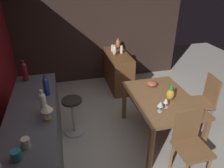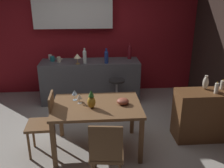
{
  "view_description": "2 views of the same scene",
  "coord_description": "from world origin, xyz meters",
  "px_view_note": "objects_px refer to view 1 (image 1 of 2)",
  "views": [
    {
      "loc": [
        -2.3,
        1.0,
        2.42
      ],
      "look_at": [
        0.48,
        0.3,
        0.89
      ],
      "focal_mm": 33.65,
      "sensor_mm": 36.0,
      "label": 1
    },
    {
      "loc": [
        0.11,
        -3.68,
        2.29
      ],
      "look_at": [
        0.42,
        0.27,
        0.81
      ],
      "focal_mm": 39.79,
      "sensor_mm": 36.0,
      "label": 2
    }
  ],
  "objects_px": {
    "bar_stool": "(73,115)",
    "counter_lamp": "(46,108)",
    "pillar_candle_short": "(112,48)",
    "dining_table": "(161,102)",
    "wine_glass_left": "(161,104)",
    "chair_near_window": "(190,142)",
    "wine_bottle_cobalt": "(46,85)",
    "vase_copper": "(118,44)",
    "wine_bottle_clear": "(43,102)",
    "cup_teal": "(16,155)",
    "wine_bottle_ruby": "(25,71)",
    "fruit_bowl": "(152,83)",
    "pillar_candle_tall": "(122,50)",
    "pineapple_centerpiece": "(171,93)",
    "cup_cream": "(26,143)",
    "sideboard_cabinet": "(118,70)",
    "wine_glass_right": "(166,101)",
    "chair_by_doorway": "(203,100)",
    "vase_ceramic_ivory": "(114,50)"
  },
  "relations": [
    {
      "from": "sideboard_cabinet",
      "to": "wine_bottle_clear",
      "type": "xyz_separation_m",
      "value": [
        -2.02,
        1.5,
        0.64
      ]
    },
    {
      "from": "sideboard_cabinet",
      "to": "pineapple_centerpiece",
      "type": "height_order",
      "value": "pineapple_centerpiece"
    },
    {
      "from": "pineapple_centerpiece",
      "to": "sideboard_cabinet",
      "type": "bearing_deg",
      "value": 8.16
    },
    {
      "from": "dining_table",
      "to": "cup_teal",
      "type": "xyz_separation_m",
      "value": [
        -0.9,
        1.9,
        0.3
      ]
    },
    {
      "from": "sideboard_cabinet",
      "to": "fruit_bowl",
      "type": "xyz_separation_m",
      "value": [
        -1.43,
        -0.18,
        0.37
      ]
    },
    {
      "from": "dining_table",
      "to": "vase_copper",
      "type": "bearing_deg",
      "value": 2.18
    },
    {
      "from": "cup_cream",
      "to": "counter_lamp",
      "type": "bearing_deg",
      "value": -26.45
    },
    {
      "from": "wine_bottle_clear",
      "to": "sideboard_cabinet",
      "type": "bearing_deg",
      "value": -36.52
    },
    {
      "from": "vase_copper",
      "to": "fruit_bowl",
      "type": "bearing_deg",
      "value": -177.3
    },
    {
      "from": "wine_glass_left",
      "to": "wine_glass_right",
      "type": "relative_size",
      "value": 1.08
    },
    {
      "from": "dining_table",
      "to": "wine_glass_right",
      "type": "distance_m",
      "value": 0.32
    },
    {
      "from": "pineapple_centerpiece",
      "to": "pillar_candle_tall",
      "type": "relative_size",
      "value": 1.42
    },
    {
      "from": "chair_near_window",
      "to": "cup_cream",
      "type": "height_order",
      "value": "cup_cream"
    },
    {
      "from": "wine_bottle_ruby",
      "to": "vase_copper",
      "type": "distance_m",
      "value": 2.38
    },
    {
      "from": "chair_near_window",
      "to": "chair_by_doorway",
      "type": "distance_m",
      "value": 1.16
    },
    {
      "from": "wine_glass_left",
      "to": "fruit_bowl",
      "type": "xyz_separation_m",
      "value": [
        0.71,
        -0.19,
        -0.08
      ]
    },
    {
      "from": "fruit_bowl",
      "to": "counter_lamp",
      "type": "xyz_separation_m",
      "value": [
        -0.74,
        1.64,
        0.28
      ]
    },
    {
      "from": "counter_lamp",
      "to": "pillar_candle_short",
      "type": "height_order",
      "value": "counter_lamp"
    },
    {
      "from": "wine_glass_right",
      "to": "wine_bottle_clear",
      "type": "bearing_deg",
      "value": 88.5
    },
    {
      "from": "pillar_candle_tall",
      "to": "dining_table",
      "type": "bearing_deg",
      "value": -176.84
    },
    {
      "from": "pillar_candle_short",
      "to": "dining_table",
      "type": "bearing_deg",
      "value": -172.49
    },
    {
      "from": "pillar_candle_tall",
      "to": "chair_near_window",
      "type": "bearing_deg",
      "value": -176.7
    },
    {
      "from": "chair_near_window",
      "to": "wine_glass_left",
      "type": "bearing_deg",
      "value": 29.46
    },
    {
      "from": "chair_by_doorway",
      "to": "pillar_candle_tall",
      "type": "bearing_deg",
      "value": 28.4
    },
    {
      "from": "bar_stool",
      "to": "wine_glass_right",
      "type": "relative_size",
      "value": 4.36
    },
    {
      "from": "bar_stool",
      "to": "counter_lamp",
      "type": "height_order",
      "value": "counter_lamp"
    },
    {
      "from": "dining_table",
      "to": "pineapple_centerpiece",
      "type": "relative_size",
      "value": 4.74
    },
    {
      "from": "bar_stool",
      "to": "fruit_bowl",
      "type": "xyz_separation_m",
      "value": [
        -0.04,
        -1.33,
        0.44
      ]
    },
    {
      "from": "dining_table",
      "to": "cup_teal",
      "type": "distance_m",
      "value": 2.13
    },
    {
      "from": "cup_cream",
      "to": "vase_copper",
      "type": "xyz_separation_m",
      "value": [
        2.94,
        -1.75,
        -0.02
      ]
    },
    {
      "from": "bar_stool",
      "to": "wine_glass_right",
      "type": "distance_m",
      "value": 1.51
    },
    {
      "from": "wine_bottle_clear",
      "to": "cup_teal",
      "type": "xyz_separation_m",
      "value": [
        -0.69,
        0.22,
        -0.1
      ]
    },
    {
      "from": "wine_bottle_cobalt",
      "to": "vase_copper",
      "type": "relative_size",
      "value": 1.34
    },
    {
      "from": "chair_near_window",
      "to": "chair_by_doorway",
      "type": "relative_size",
      "value": 1.01
    },
    {
      "from": "dining_table",
      "to": "pillar_candle_tall",
      "type": "xyz_separation_m",
      "value": [
        1.83,
        0.1,
        0.25
      ]
    },
    {
      "from": "bar_stool",
      "to": "cup_cream",
      "type": "distance_m",
      "value": 1.41
    },
    {
      "from": "sideboard_cabinet",
      "to": "wine_glass_left",
      "type": "bearing_deg",
      "value": 179.68
    },
    {
      "from": "wine_glass_right",
      "to": "wine_bottle_cobalt",
      "type": "xyz_separation_m",
      "value": [
        0.48,
        1.59,
        0.2
      ]
    },
    {
      "from": "sideboard_cabinet",
      "to": "wine_bottle_ruby",
      "type": "relative_size",
      "value": 3.23
    },
    {
      "from": "dining_table",
      "to": "vase_ceramic_ivory",
      "type": "height_order",
      "value": "vase_ceramic_ivory"
    },
    {
      "from": "pineapple_centerpiece",
      "to": "pillar_candle_tall",
      "type": "distance_m",
      "value": 1.92
    },
    {
      "from": "chair_by_doorway",
      "to": "wine_bottle_cobalt",
      "type": "height_order",
      "value": "wine_bottle_cobalt"
    },
    {
      "from": "wine_glass_right",
      "to": "pineapple_centerpiece",
      "type": "bearing_deg",
      "value": -42.87
    },
    {
      "from": "dining_table",
      "to": "wine_glass_left",
      "type": "height_order",
      "value": "wine_glass_left"
    },
    {
      "from": "cup_teal",
      "to": "pillar_candle_tall",
      "type": "relative_size",
      "value": 0.66
    },
    {
      "from": "bar_stool",
      "to": "fruit_bowl",
      "type": "relative_size",
      "value": 3.69
    },
    {
      "from": "wine_glass_right",
      "to": "wine_bottle_clear",
      "type": "distance_m",
      "value": 1.62
    },
    {
      "from": "wine_glass_left",
      "to": "vase_copper",
      "type": "distance_m",
      "value": 2.52
    },
    {
      "from": "cup_teal",
      "to": "fruit_bowl",
      "type": "bearing_deg",
      "value": -56.07
    },
    {
      "from": "wine_glass_left",
      "to": "vase_copper",
      "type": "xyz_separation_m",
      "value": [
        2.51,
        -0.11,
        0.07
      ]
    }
  ]
}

